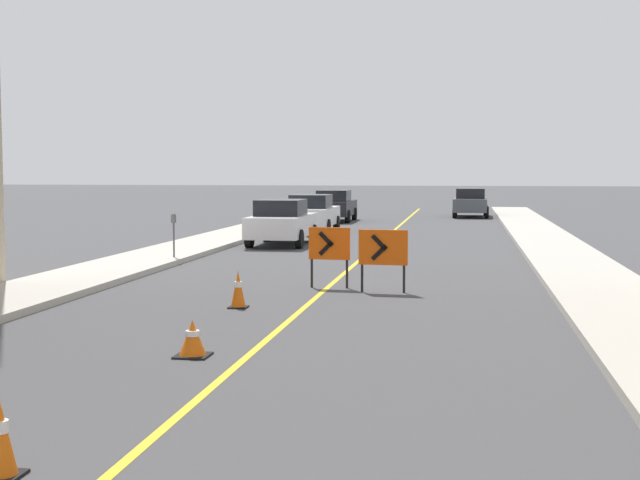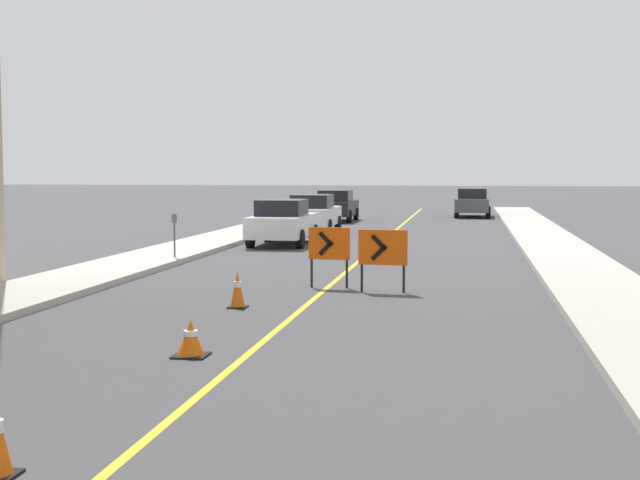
{
  "view_description": "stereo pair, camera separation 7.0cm",
  "coord_description": "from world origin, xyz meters",
  "px_view_note": "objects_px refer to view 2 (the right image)",
  "views": [
    {
      "loc": [
        2.99,
        4.56,
        2.63
      ],
      "look_at": [
        -0.3,
        24.8,
        1.0
      ],
      "focal_mm": 50.0,
      "sensor_mm": 36.0,
      "label": 1
    },
    {
      "loc": [
        3.06,
        4.57,
        2.63
      ],
      "look_at": [
        -0.3,
        24.8,
        1.0
      ],
      "focal_mm": 50.0,
      "sensor_mm": 36.0,
      "label": 2
    }
  ],
  "objects_px": {
    "parking_meter_far_curb": "(174,226)",
    "parked_car_curb_mid": "(313,213)",
    "traffic_cone_fifth": "(238,290)",
    "parked_car_curb_near": "(283,222)",
    "parked_car_curb_far": "(336,206)",
    "arrow_barricade_secondary": "(383,250)",
    "traffic_cone_fourth": "(191,339)",
    "parked_car_opposite_side": "(472,203)",
    "arrow_barricade_primary": "(329,246)"
  },
  "relations": [
    {
      "from": "parked_car_curb_far",
      "to": "arrow_barricade_secondary",
      "type": "bearing_deg",
      "value": -79.16
    },
    {
      "from": "traffic_cone_fourth",
      "to": "parked_car_opposite_side",
      "type": "relative_size",
      "value": 0.12
    },
    {
      "from": "traffic_cone_fourth",
      "to": "parking_meter_far_curb",
      "type": "distance_m",
      "value": 12.98
    },
    {
      "from": "parked_car_opposite_side",
      "to": "parked_car_curb_mid",
      "type": "bearing_deg",
      "value": -114.57
    },
    {
      "from": "arrow_barricade_primary",
      "to": "arrow_barricade_secondary",
      "type": "relative_size",
      "value": 1.0
    },
    {
      "from": "traffic_cone_fourth",
      "to": "parked_car_curb_far",
      "type": "distance_m",
      "value": 32.79
    },
    {
      "from": "traffic_cone_fourth",
      "to": "arrow_barricade_primary",
      "type": "relative_size",
      "value": 0.38
    },
    {
      "from": "traffic_cone_fifth",
      "to": "parked_car_opposite_side",
      "type": "distance_m",
      "value": 34.03
    },
    {
      "from": "traffic_cone_fourth",
      "to": "parked_car_curb_far",
      "type": "height_order",
      "value": "parked_car_curb_far"
    },
    {
      "from": "parked_car_opposite_side",
      "to": "parking_meter_far_curb",
      "type": "height_order",
      "value": "parked_car_opposite_side"
    },
    {
      "from": "arrow_barricade_secondary",
      "to": "traffic_cone_fourth",
      "type": "bearing_deg",
      "value": -102.02
    },
    {
      "from": "parked_car_opposite_side",
      "to": "parking_meter_far_curb",
      "type": "relative_size",
      "value": 3.48
    },
    {
      "from": "traffic_cone_fifth",
      "to": "parked_car_curb_near",
      "type": "bearing_deg",
      "value": 98.31
    },
    {
      "from": "traffic_cone_fourth",
      "to": "arrow_barricade_secondary",
      "type": "distance_m",
      "value": 7.31
    },
    {
      "from": "parking_meter_far_curb",
      "to": "parked_car_curb_near",
      "type": "bearing_deg",
      "value": 73.55
    },
    {
      "from": "arrow_barricade_primary",
      "to": "traffic_cone_fourth",
      "type": "bearing_deg",
      "value": -91.75
    },
    {
      "from": "traffic_cone_fourth",
      "to": "arrow_barricade_primary",
      "type": "distance_m",
      "value": 7.6
    },
    {
      "from": "parked_car_opposite_side",
      "to": "traffic_cone_fourth",
      "type": "bearing_deg",
      "value": -94.47
    },
    {
      "from": "arrow_barricade_primary",
      "to": "traffic_cone_fifth",
      "type": "bearing_deg",
      "value": -107.82
    },
    {
      "from": "parked_car_curb_far",
      "to": "parked_car_opposite_side",
      "type": "distance_m",
      "value": 8.75
    },
    {
      "from": "arrow_barricade_primary",
      "to": "parked_car_curb_mid",
      "type": "height_order",
      "value": "parked_car_curb_mid"
    },
    {
      "from": "traffic_cone_fifth",
      "to": "parked_car_opposite_side",
      "type": "bearing_deg",
      "value": 82.29
    },
    {
      "from": "parked_car_curb_mid",
      "to": "parking_meter_far_curb",
      "type": "distance_m",
      "value": 12.58
    },
    {
      "from": "traffic_cone_fifth",
      "to": "parking_meter_far_curb",
      "type": "xyz_separation_m",
      "value": [
        -3.89,
        7.81,
        0.68
      ]
    },
    {
      "from": "parked_car_curb_mid",
      "to": "traffic_cone_fourth",
      "type": "bearing_deg",
      "value": -84.35
    },
    {
      "from": "traffic_cone_fifth",
      "to": "arrow_barricade_primary",
      "type": "distance_m",
      "value": 3.43
    },
    {
      "from": "traffic_cone_fourth",
      "to": "parked_car_curb_mid",
      "type": "bearing_deg",
      "value": 95.89
    },
    {
      "from": "arrow_barricade_secondary",
      "to": "parked_car_curb_mid",
      "type": "distance_m",
      "value": 18.25
    },
    {
      "from": "arrow_barricade_primary",
      "to": "parked_car_curb_near",
      "type": "height_order",
      "value": "parked_car_curb_near"
    },
    {
      "from": "traffic_cone_fourth",
      "to": "arrow_barricade_secondary",
      "type": "xyz_separation_m",
      "value": [
        2.04,
        6.98,
        0.67
      ]
    },
    {
      "from": "arrow_barricade_secondary",
      "to": "parked_car_opposite_side",
      "type": "relative_size",
      "value": 0.31
    },
    {
      "from": "parked_car_curb_far",
      "to": "parked_car_opposite_side",
      "type": "xyz_separation_m",
      "value": [
        6.85,
        5.44,
        0.0
      ]
    },
    {
      "from": "parked_car_curb_near",
      "to": "parking_meter_far_curb",
      "type": "bearing_deg",
      "value": -106.46
    },
    {
      "from": "traffic_cone_fifth",
      "to": "parked_car_opposite_side",
      "type": "height_order",
      "value": "parked_car_opposite_side"
    },
    {
      "from": "arrow_barricade_secondary",
      "to": "parked_car_opposite_side",
      "type": "height_order",
      "value": "parked_car_opposite_side"
    },
    {
      "from": "traffic_cone_fifth",
      "to": "parked_car_curb_near",
      "type": "height_order",
      "value": "parked_car_curb_near"
    },
    {
      "from": "arrow_barricade_secondary",
      "to": "parked_car_opposite_side",
      "type": "bearing_deg",
      "value": 90.53
    },
    {
      "from": "parking_meter_far_curb",
      "to": "parked_car_curb_mid",
      "type": "bearing_deg",
      "value": 81.69
    },
    {
      "from": "arrow_barricade_secondary",
      "to": "parked_car_curb_mid",
      "type": "bearing_deg",
      "value": 108.85
    },
    {
      "from": "parked_car_curb_mid",
      "to": "parking_meter_far_curb",
      "type": "relative_size",
      "value": 3.45
    },
    {
      "from": "parked_car_curb_mid",
      "to": "parked_car_curb_far",
      "type": "xyz_separation_m",
      "value": [
        -0.22,
        8.02,
        0.0
      ]
    },
    {
      "from": "parked_car_curb_far",
      "to": "parking_meter_far_curb",
      "type": "distance_m",
      "value": 20.53
    },
    {
      "from": "arrow_barricade_primary",
      "to": "parked_car_curb_far",
      "type": "relative_size",
      "value": 0.31
    },
    {
      "from": "traffic_cone_fourth",
      "to": "arrow_barricade_primary",
      "type": "bearing_deg",
      "value": 83.94
    },
    {
      "from": "parking_meter_far_curb",
      "to": "arrow_barricade_primary",
      "type": "bearing_deg",
      "value": -42.16
    },
    {
      "from": "parked_car_opposite_side",
      "to": "parked_car_curb_far",
      "type": "bearing_deg",
      "value": -139.88
    },
    {
      "from": "traffic_cone_fourth",
      "to": "parked_car_curb_near",
      "type": "height_order",
      "value": "parked_car_curb_near"
    },
    {
      "from": "parked_car_curb_far",
      "to": "parked_car_opposite_side",
      "type": "bearing_deg",
      "value": 38.73
    },
    {
      "from": "parked_car_curb_far",
      "to": "parked_car_curb_mid",
      "type": "bearing_deg",
      "value": -88.21
    },
    {
      "from": "arrow_barricade_primary",
      "to": "arrow_barricade_secondary",
      "type": "distance_m",
      "value": 1.36
    }
  ]
}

